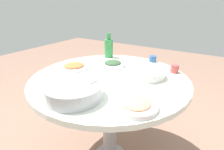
% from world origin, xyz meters
% --- Properties ---
extents(round_dining_table, '(1.11, 1.11, 0.76)m').
position_xyz_m(round_dining_table, '(0.00, 0.00, 0.65)').
color(round_dining_table, '#99999E').
rests_on(round_dining_table, ground).
extents(rice_bowl, '(0.32, 0.32, 0.09)m').
position_xyz_m(rice_bowl, '(-0.00, -0.36, 0.80)').
color(rice_bowl, '#B2B5BA').
rests_on(rice_bowl, round_dining_table).
extents(soup_bowl, '(0.24, 0.24, 0.06)m').
position_xyz_m(soup_bowl, '(0.23, 0.14, 0.79)').
color(soup_bowl, silver).
rests_on(soup_bowl, round_dining_table).
extents(dish_greens, '(0.19, 0.19, 0.05)m').
position_xyz_m(dish_greens, '(-0.10, 0.20, 0.78)').
color(dish_greens, white).
rests_on(dish_greens, round_dining_table).
extents(dish_tofu_braise, '(0.22, 0.22, 0.04)m').
position_xyz_m(dish_tofu_braise, '(-0.33, -0.01, 0.78)').
color(dish_tofu_braise, white).
rests_on(dish_tofu_braise, round_dining_table).
extents(dish_shrimp, '(0.22, 0.22, 0.04)m').
position_xyz_m(dish_shrimp, '(0.33, -0.27, 0.78)').
color(dish_shrimp, white).
rests_on(dish_shrimp, round_dining_table).
extents(green_bottle, '(0.08, 0.08, 0.23)m').
position_xyz_m(green_bottle, '(-0.27, 0.40, 0.85)').
color(green_bottle, '#318942').
rests_on(green_bottle, round_dining_table).
extents(tea_cup_near, '(0.06, 0.06, 0.05)m').
position_xyz_m(tea_cup_near, '(0.13, 0.49, 0.79)').
color(tea_cup_near, '#2F5A99').
rests_on(tea_cup_near, round_dining_table).
extents(tea_cup_far, '(0.06, 0.06, 0.06)m').
position_xyz_m(tea_cup_far, '(0.37, 0.33, 0.79)').
color(tea_cup_far, '#C34A49').
rests_on(tea_cup_far, round_dining_table).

